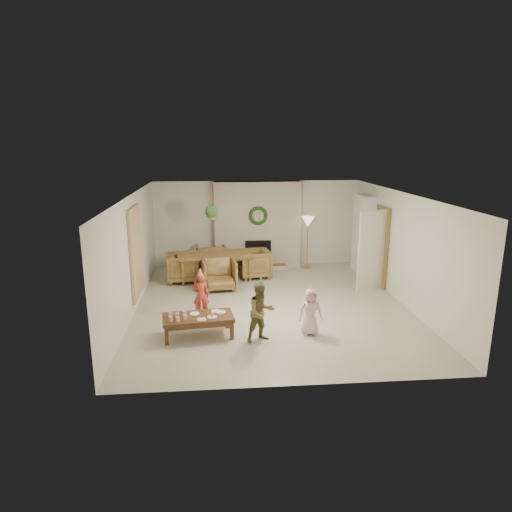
{
  "coord_description": "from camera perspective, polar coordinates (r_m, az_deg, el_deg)",
  "views": [
    {
      "loc": [
        -1.18,
        -9.52,
        3.59
      ],
      "look_at": [
        -0.3,
        0.4,
        1.05
      ],
      "focal_mm": 31.45,
      "sensor_mm": 36.0,
      "label": 1
    }
  ],
  "objects": [
    {
      "name": "cup_b",
      "position": [
        8.6,
        -10.83,
        -7.36
      ],
      "size": [
        0.08,
        0.08,
        0.09
      ],
      "primitive_type": "cylinder",
      "rotation": [
        0.0,
        0.0,
        0.12
      ],
      "color": "white",
      "rests_on": "coffee_table_top"
    },
    {
      "name": "floor_lamp_base",
      "position": [
        13.28,
        6.46,
        -1.4
      ],
      "size": [
        0.28,
        0.28,
        0.03
      ],
      "primitive_type": "cylinder",
      "color": "gold",
      "rests_on": "floor"
    },
    {
      "name": "wall_back",
      "position": [
        13.28,
        0.1,
        4.16
      ],
      "size": [
        7.0,
        0.0,
        7.0
      ],
      "primitive_type": "plane",
      "rotation": [
        1.57,
        0.0,
        0.0
      ],
      "color": "silver",
      "rests_on": "floor"
    },
    {
      "name": "cup_f",
      "position": [
        8.64,
        -9.07,
        -7.19
      ],
      "size": [
        0.08,
        0.08,
        0.09
      ],
      "primitive_type": "cylinder",
      "rotation": [
        0.0,
        0.0,
        0.12
      ],
      "color": "white",
      "rests_on": "coffee_table_top"
    },
    {
      "name": "hanging_plant_cord",
      "position": [
        11.12,
        -5.68,
        6.79
      ],
      "size": [
        0.01,
        0.01,
        0.7
      ],
      "primitive_type": "cylinder",
      "color": "tan",
      "rests_on": "ceiling"
    },
    {
      "name": "books_row_lower",
      "position": [
        12.69,
        13.36,
        0.24
      ],
      "size": [
        0.2,
        0.4,
        0.24
      ],
      "primitive_type": "cube",
      "color": "#B03320",
      "rests_on": "bookshelf_shelf_a"
    },
    {
      "name": "party_hat_pink",
      "position": [
        8.49,
        7.05,
        -3.99
      ],
      "size": [
        0.14,
        0.14,
        0.16
      ],
      "primitive_type": "cone",
      "rotation": [
        0.0,
        0.0,
        -0.19
      ],
      "color": "silver",
      "rests_on": "child_pink"
    },
    {
      "name": "party_hat_red",
      "position": [
        9.32,
        -7.11,
        -2.03
      ],
      "size": [
        0.17,
        0.17,
        0.18
      ],
      "primitive_type": "cone",
      "rotation": [
        0.0,
        0.0,
        -0.34
      ],
      "color": "gold",
      "rests_on": "child_red"
    },
    {
      "name": "door_frame",
      "position": [
        11.78,
        15.65,
        1.16
      ],
      "size": [
        0.05,
        0.86,
        2.04
      ],
      "primitive_type": "cube",
      "color": "brown",
      "rests_on": "floor"
    },
    {
      "name": "bookshelf_shelf_b",
      "position": [
        12.78,
        13.3,
        1.53
      ],
      "size": [
        0.3,
        0.92,
        0.03
      ],
      "primitive_type": "cube",
      "color": "white",
      "rests_on": "bookshelf_carcass"
    },
    {
      "name": "fireplace_hearth",
      "position": [
        13.02,
        0.32,
        -1.43
      ],
      "size": [
        1.6,
        0.3,
        0.12
      ],
      "primitive_type": "cube",
      "color": "brown",
      "rests_on": "floor"
    },
    {
      "name": "ceiling",
      "position": [
        9.66,
        2.0,
        7.82
      ],
      "size": [
        7.0,
        7.0,
        0.0
      ],
      "primitive_type": "plane",
      "rotation": [
        3.14,
        0.0,
        0.0
      ],
      "color": "white",
      "rests_on": "wall_back"
    },
    {
      "name": "child_red",
      "position": [
        9.48,
        -7.02,
        -5.01
      ],
      "size": [
        0.35,
        0.23,
        0.95
      ],
      "primitive_type": "imported",
      "rotation": [
        0.0,
        0.0,
        3.15
      ],
      "color": "#AD3225",
      "rests_on": "floor"
    },
    {
      "name": "wall_front",
      "position": [
        6.57,
        5.67,
        -6.63
      ],
      "size": [
        7.0,
        0.0,
        7.0
      ],
      "primitive_type": "plane",
      "rotation": [
        -1.57,
        0.0,
        0.0
      ],
      "color": "silver",
      "rests_on": "floor"
    },
    {
      "name": "fireplace_firebox",
      "position": [
        13.08,
        0.25,
        0.41
      ],
      "size": [
        0.75,
        0.12,
        0.75
      ],
      "primitive_type": "cube",
      "color": "black",
      "rests_on": "floor"
    },
    {
      "name": "cup_d",
      "position": [
        8.56,
        -10.0,
        -7.44
      ],
      "size": [
        0.08,
        0.08,
        0.09
      ],
      "primitive_type": "cylinder",
      "rotation": [
        0.0,
        0.0,
        0.12
      ],
      "color": "white",
      "rests_on": "coffee_table_top"
    },
    {
      "name": "dining_chair_left",
      "position": [
        11.97,
        -9.32,
        -1.45
      ],
      "size": [
        0.93,
        0.91,
        0.76
      ],
      "primitive_type": "imported",
      "rotation": [
        0.0,
        0.0,
        1.69
      ],
      "color": "brown",
      "rests_on": "floor"
    },
    {
      "name": "child_plaid",
      "position": [
        8.28,
        0.65,
        -7.17
      ],
      "size": [
        0.66,
        0.59,
        1.12
      ],
      "primitive_type": "imported",
      "rotation": [
        0.0,
        0.0,
        0.38
      ],
      "color": "brown",
      "rests_on": "floor"
    },
    {
      "name": "party_hat_plaid",
      "position": [
        8.08,
        0.66,
        -3.21
      ],
      "size": [
        0.14,
        0.14,
        0.18
      ],
      "primitive_type": "cone",
      "rotation": [
        0.0,
        0.0,
        0.03
      ],
      "color": "green",
      "rests_on": "child_plaid"
    },
    {
      "name": "plate_c",
      "position": [
        8.73,
        -4.44,
        -7.1
      ],
      "size": [
        0.2,
        0.2,
        0.01
      ],
      "primitive_type": "cylinder",
      "rotation": [
        0.0,
        0.0,
        0.12
      ],
      "color": "white",
      "rests_on": "coffee_table_top"
    },
    {
      "name": "dining_chair_near",
      "position": [
        11.22,
        -4.7,
        -2.38
      ],
      "size": [
        0.91,
        0.93,
        0.76
      ],
      "primitive_type": "imported",
      "rotation": [
        0.0,
        0.0,
        0.12
      ],
      "color": "brown",
      "rests_on": "floor"
    },
    {
      "name": "fireplace_mass",
      "position": [
        13.09,
        0.18,
        4.0
      ],
      "size": [
        2.5,
        0.4,
        2.5
      ],
      "primitive_type": "cube",
      "color": "#56161A",
      "rests_on": "floor"
    },
    {
      "name": "plate_a",
      "position": [
        8.7,
        -7.8,
        -7.27
      ],
      "size": [
        0.2,
        0.2,
        0.01
      ],
      "primitive_type": "cylinder",
      "rotation": [
        0.0,
        0.0,
        0.12
      ],
      "color": "white",
      "rests_on": "coffee_table_top"
    },
    {
      "name": "coffee_leg_fl",
      "position": [
        8.41,
        -11.31,
        -9.95
      ],
      "size": [
        0.08,
        0.08,
        0.35
      ],
      "primitive_type": "cube",
      "rotation": [
        0.0,
        0.0,
        0.12
      ],
      "color": "#4F311A",
      "rests_on": "floor"
    },
    {
      "name": "dining_chair_far",
      "position": [
        12.86,
        -5.7,
        -0.23
      ],
      "size": [
        0.91,
        0.93,
        0.76
      ],
      "primitive_type": "imported",
      "rotation": [
        0.0,
        0.0,
        3.26
      ],
      "color": "brown",
      "rests_on": "floor"
    },
    {
      "name": "floor_lamp_shade",
      "position": [
        12.99,
        6.63,
        4.34
      ],
      "size": [
        0.36,
        0.36,
        0.3
      ],
      "primitive_type": "cone",
      "rotation": [
        3.14,
        0.0,
        0.0
      ],
      "color": "beige",
      "rests_on": "floor_lamp_post"
    },
    {
      "name": "child_pink",
      "position": [
        8.65,
        6.95,
        -7.06
      ],
      "size": [
        0.45,
        0.29,
        0.91
      ],
      "primitive_type": "imported",
      "rotation": [
        0.0,
        0.0,
        -0.02
      ],
      "color": "beige",
      "rests_on": "floor"
    },
    {
      "name": "bookshelf_shelf_a",
      "position": [
        12.87,
        13.2,
        -0.2
      ],
      "size": [
        0.3,
        0.92,
        0.03
      ],
      "primitive_type": "cube",
      "color": "white",
      "rests_on": "bookshelf_carcass"
    },
    {
      "name": "hanging_plant_foliage",
      "position": [
        11.15,
        -5.66,
        5.62
      ],
      "size": [
        0.32,
        0.32,
        0.32
      ],
      "primitive_type": "sphere",
      "color": "#1C4717",
      "rests_on": "hanging_plant_pot"
    },
    {
      "name": "dining_chair_right",
      "position": [
        12.2,
        -0.22,
        -0.95
      ],
      "size": [
        0.93,
        0.91,
        0.76
      ],
      "primitive_type": "imported",
      "rotation": [
        0.0,
        0.0,
        -1.45
      ],
      "color": "brown",
      "rests_on": "floor"
    },
    {
      "name": "food_scoop",
      "position": [
        8.5,
        -5.62,
        -7.44
      ],
      "size": [
        0.08,
        0.08,
        0.07
      ],
      "primitive_type": "sphere",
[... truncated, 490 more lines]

